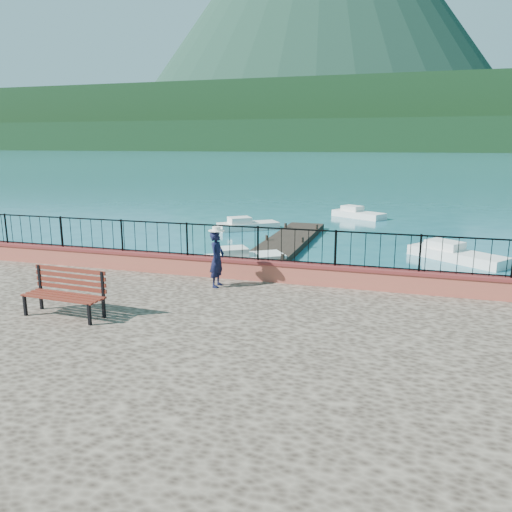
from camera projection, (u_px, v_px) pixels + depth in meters
The scene contains 13 objects.
ground at pixel (223, 375), 11.15m from camera, with size 2000.00×2000.00×0.00m, color #19596B.
parapet at pixel (268, 271), 14.27m from camera, with size 28.00×0.46×0.58m, color #A34F3A.
railing at pixel (268, 244), 14.10m from camera, with size 27.00×0.05×0.95m, color black.
dock at pixel (274, 252), 22.88m from camera, with size 2.00×16.00×0.30m, color #2D231C.
far_forest at pixel (404, 136), 289.16m from camera, with size 900.00×60.00×18.00m, color black.
foothills at pixel (406, 117), 342.28m from camera, with size 900.00×120.00×44.00m, color black.
park_bench at pixel (65, 303), 11.31m from camera, with size 1.98×0.75×1.08m.
person at pixel (217, 259), 13.57m from camera, with size 0.56×0.37×1.55m, color black.
hat at pixel (216, 229), 13.38m from camera, with size 0.44×0.44×0.12m, color silver.
boat_0 at pixel (244, 256), 21.10m from camera, with size 3.39×1.30×0.80m, color silver.
boat_1 at pixel (457, 252), 21.87m from camera, with size 4.32×1.30×0.80m, color silver.
boat_3 at pixel (248, 223), 29.68m from camera, with size 3.57×1.30×0.80m, color silver.
boat_4 at pixel (359, 212), 34.42m from camera, with size 3.73×1.30×0.80m, color silver.
Camera 1 is at (3.67, -9.63, 5.07)m, focal length 35.00 mm.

